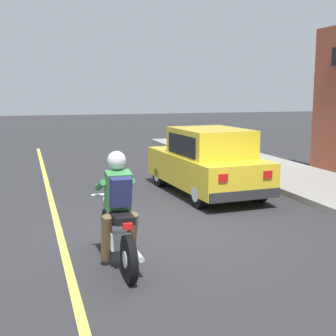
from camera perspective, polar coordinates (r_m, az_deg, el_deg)
name	(u,v)px	position (r m, az deg, el deg)	size (l,w,h in m)	color
ground_plane	(169,234)	(8.12, 0.11, -8.00)	(80.00, 80.00, 0.00)	#2B2B2D
sidewalk_curb	(308,182)	(12.76, 16.67, -1.62)	(2.60, 22.00, 0.14)	gray
lane_stripe	(51,201)	(10.69, -14.02, -3.97)	(0.12, 19.80, 0.01)	#D1C64C
motorcycle_with_rider	(118,218)	(6.61, -6.17, -6.04)	(0.56, 2.02, 1.62)	black
car_hatchback	(207,162)	(11.00, 4.76, 0.71)	(1.89, 3.88, 1.57)	black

